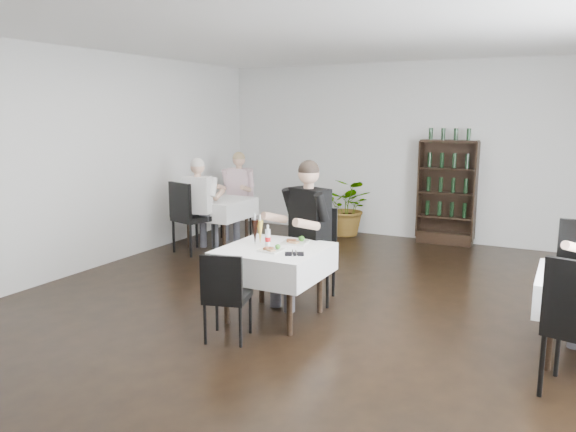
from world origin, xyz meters
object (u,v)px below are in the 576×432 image
object	(u,v)px
diner_main	(303,222)
main_table	(274,261)
wine_shelf	(447,193)
potted_tree	(348,207)

from	to	relation	value
diner_main	main_table	bearing A→B (deg)	-96.64
wine_shelf	main_table	distance (m)	4.41
main_table	wine_shelf	bearing A→B (deg)	78.22
wine_shelf	diner_main	world-z (taller)	wine_shelf
main_table	diner_main	distance (m)	0.66
main_table	diner_main	size ratio (longest dim) A/B	0.63
main_table	potted_tree	world-z (taller)	potted_tree
main_table	diner_main	xyz separation A→B (m)	(0.07, 0.57, 0.33)
potted_tree	diner_main	bearing A→B (deg)	-77.00
wine_shelf	potted_tree	size ratio (longest dim) A/B	1.71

